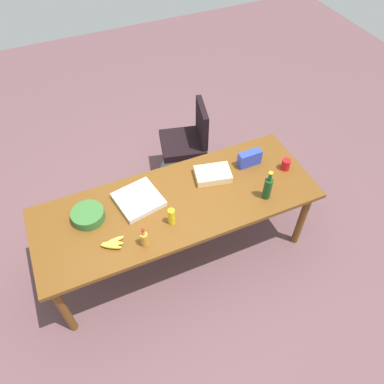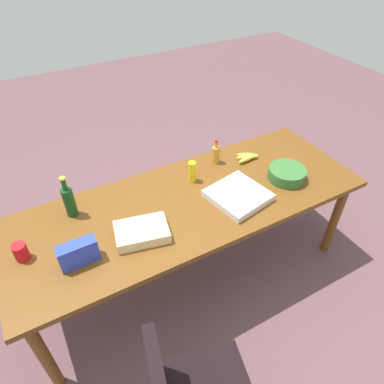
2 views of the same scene
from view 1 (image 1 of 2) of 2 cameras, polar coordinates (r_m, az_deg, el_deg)
The scene contains 12 objects.
ground_plane at distance 3.91m, azimuth -1.94°, elevation -8.86°, with size 10.00×10.00×0.00m, color brown.
conference_table at distance 3.34m, azimuth -2.25°, elevation -2.33°, with size 2.49×0.90×0.78m.
office_chair at distance 4.37m, azimuth -0.77°, elevation 6.57°, with size 0.58×0.58×0.93m.
sheet_cake at distance 3.45m, azimuth 3.17°, elevation 2.68°, with size 0.32×0.22×0.07m, color beige.
salad_bowl at distance 3.25m, azimuth -15.41°, elevation -3.40°, with size 0.27×0.27×0.09m, color #34692E.
banana_bunch at distance 3.06m, azimuth -11.91°, elevation -7.61°, with size 0.20×0.13×0.04m.
red_solo_cup at distance 3.62m, azimuth 13.97°, elevation 4.07°, with size 0.08×0.08×0.11m, color red.
pizza_box at distance 3.29m, azimuth -8.08°, elevation -1.14°, with size 0.36×0.36×0.05m, color silver.
mustard_bottle at distance 3.08m, azimuth -3.11°, elevation -3.72°, with size 0.06×0.06×0.16m, color yellow.
chip_bag_blue at distance 3.58m, azimuth 8.68°, elevation 5.03°, with size 0.22×0.08×0.15m, color blue.
dressing_bottle at distance 2.98m, azimuth -7.22°, elevation -7.02°, with size 0.07×0.07×0.20m.
wine_bottle at distance 3.29m, azimuth 11.35°, elevation 0.63°, with size 0.09×0.09×0.30m.
Camera 1 is at (-0.72, -1.97, 3.31)m, focal length 35.34 mm.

